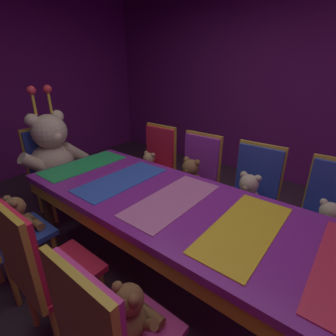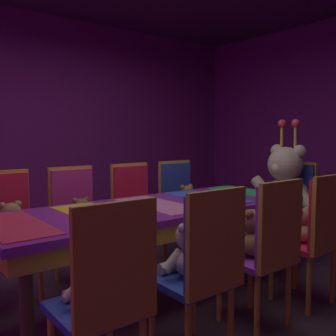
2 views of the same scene
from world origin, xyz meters
name	(u,v)px [view 1 (image 1 of 2)]	position (x,y,z in m)	size (l,w,h in m)	color
ground_plane	(172,280)	(0.00, 0.00, 0.00)	(7.90, 7.90, 0.00)	#3F2D38
wall_right	(291,81)	(2.60, 0.00, 1.40)	(0.12, 6.40, 2.80)	#721E72
banquet_table	(172,211)	(0.00, 0.00, 0.65)	(0.90, 2.45, 0.75)	purple
chair_left_1	(104,334)	(-0.83, -0.29, 0.60)	(0.42, 0.41, 0.98)	#CC338C
teddy_left_1	(130,312)	(-0.68, -0.29, 0.58)	(0.23, 0.29, 0.28)	brown
chair_left_2	(36,263)	(-0.82, 0.32, 0.60)	(0.42, 0.41, 0.98)	red
teddy_left_3	(18,217)	(-0.68, 0.89, 0.58)	(0.24, 0.31, 0.29)	olive
chair_right_0	(331,211)	(0.81, -0.87, 0.60)	(0.42, 0.41, 0.98)	#2D47B2
teddy_right_0	(327,222)	(0.66, -0.87, 0.58)	(0.23, 0.29, 0.28)	beige
chair_right_1	(254,188)	(0.82, -0.28, 0.60)	(0.42, 0.41, 0.98)	#2D47B2
teddy_right_1	(247,194)	(0.68, -0.28, 0.60)	(0.26, 0.34, 0.32)	beige
chair_right_2	(198,172)	(0.81, 0.30, 0.60)	(0.42, 0.41, 0.98)	purple
teddy_right_2	(190,177)	(0.66, 0.30, 0.60)	(0.27, 0.34, 0.32)	olive
chair_right_3	(157,160)	(0.81, 0.85, 0.60)	(0.42, 0.41, 0.98)	red
teddy_right_3	(149,165)	(0.67, 0.85, 0.57)	(0.22, 0.28, 0.26)	tan
throne_chair	(48,162)	(0.00, 1.77, 0.60)	(0.41, 0.42, 0.98)	#2D47B2
king_teddy_bear	(53,151)	(0.00, 1.59, 0.77)	(0.75, 0.58, 0.96)	beige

